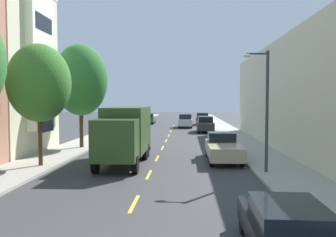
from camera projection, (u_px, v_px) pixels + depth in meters
The scene contains 15 objects.
ground_plane at pixel (168, 137), 35.60m from camera, with size 160.00×160.00×0.00m, color #38383A.
sidewalk_left at pixel (96, 138), 33.98m from camera, with size 3.20×120.00×0.14m, color #A39E93.
sidewalk_right at pixel (239, 139), 33.22m from camera, with size 3.20×120.00×0.14m, color #A39E93.
lane_centerline_dashes at pixel (164, 144), 30.11m from camera, with size 0.14×47.20×0.01m.
street_tree_second at pixel (39, 83), 19.23m from camera, with size 3.54×3.54×6.91m.
street_tree_third at pixel (81, 80), 26.79m from camera, with size 4.20×4.20×8.16m.
street_lamp at pixel (264, 101), 17.50m from camera, with size 1.35×0.28×6.26m.
delivery_box_truck at pixel (125, 132), 20.84m from camera, with size 2.44×7.54×3.43m.
parked_pickup_forest at pixel (149, 119), 56.68m from camera, with size 2.08×5.33×1.73m.
parked_suv_charcoal at pixel (205, 124), 41.54m from camera, with size 1.96×4.80×1.93m.
parked_pickup_champagne at pixel (223, 148), 21.69m from camera, with size 2.02×5.31×1.73m.
parked_suv_burgundy at pixel (202, 119), 54.01m from camera, with size 1.99×4.82×1.93m.
parked_hatchback_navy at pixel (128, 130), 36.12m from camera, with size 1.84×4.04×1.50m.
parked_sedan_black at pixel (287, 230), 8.10m from camera, with size 1.92×4.55×1.43m.
moving_silver_sedan at pixel (185, 121), 48.75m from camera, with size 1.95×4.80×1.93m.
Camera 1 is at (1.93, -5.39, 3.83)m, focal length 36.32 mm.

